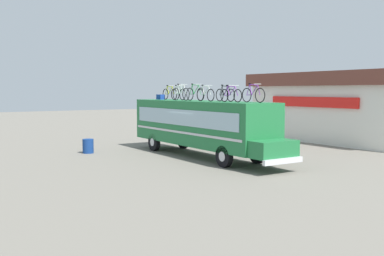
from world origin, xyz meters
name	(u,v)px	position (x,y,z in m)	size (l,w,h in m)	color
ground_plane	(199,156)	(0.00, 0.00, 0.00)	(120.00, 120.00, 0.00)	slate
bus	(201,124)	(0.18, 0.00, 1.84)	(12.16, 2.44, 3.10)	#1E6B38
luggage_bag_1	(161,97)	(-4.41, -0.02, 3.26)	(0.56, 0.32, 0.32)	#193899
rooftop_bicycle_1	(170,94)	(-3.64, 0.20, 3.48)	(1.75, 0.44, 0.91)	black
rooftop_bicycle_2	(178,94)	(-2.54, 0.17, 3.48)	(1.67, 0.44, 0.91)	black
rooftop_bicycle_3	(181,93)	(-1.43, -0.32, 3.50)	(1.83, 0.44, 0.97)	black
rooftop_bicycle_4	(195,94)	(-0.32, -0.06, 3.50)	(1.83, 0.44, 0.97)	black
rooftop_bicycle_5	(205,94)	(0.91, -0.22, 3.47)	(1.65, 0.44, 0.89)	black
rooftop_bicycle_6	(225,94)	(1.97, 0.31, 3.47)	(1.63, 0.44, 0.89)	black
rooftop_bicycle_7	(231,95)	(3.12, -0.21, 3.46)	(1.72, 0.44, 0.86)	black
rooftop_bicycle_8	(253,94)	(4.24, 0.28, 3.49)	(1.68, 0.44, 0.93)	black
roadside_building	(350,106)	(-0.82, 14.00, 2.54)	(13.72, 8.67, 4.96)	silver
trash_bin	(88,146)	(-4.54, -4.82, 0.42)	(0.64, 0.64, 0.83)	navy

